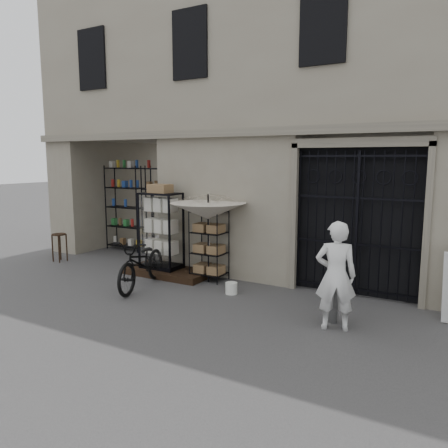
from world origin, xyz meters
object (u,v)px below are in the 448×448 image
Objects in this scene: white_bucket at (231,288)px; bicycle at (143,287)px; market_umbrella at (208,206)px; shopkeeper at (334,328)px; wooden_stool at (60,247)px; wire_rack at (209,245)px; display_cabinet at (161,235)px; steel_bollard at (334,299)px.

white_bucket is 1.92m from bicycle.
market_umbrella reaches higher than bicycle.
shopkeeper is (3.15, -1.26, -1.68)m from market_umbrella.
wire_rack is at bearing 5.73° from wooden_stool.
wire_rack is 0.94× the size of shopkeeper.
white_bucket is (0.92, -0.64, -0.69)m from wire_rack.
steel_bollard is at bearing 2.66° from display_cabinet.
display_cabinet is 4.52m from steel_bollard.
white_bucket is 2.44m from shopkeeper.
wooden_stool is at bearing -26.81° from shopkeeper.
bicycle is 3.56m from wooden_stool.
white_bucket is 0.14× the size of shopkeeper.
wooden_stool is (-3.46, 0.74, 0.39)m from bicycle.
steel_bollard is at bearing -26.33° from wire_rack.
steel_bollard is (3.06, -1.00, -1.28)m from market_umbrella.
wooden_stool is at bearing 177.82° from white_bucket.
steel_bollard is 0.48m from shopkeeper.
wire_rack reaches higher than steel_bollard.
wire_rack is 0.89m from market_umbrella.
steel_bollard is at bearing -5.46° from wooden_stool.
display_cabinet is 7.97× the size of white_bucket.
display_cabinet is 0.82× the size of market_umbrella.
shopkeeper is at bearing -17.79° from bicycle.
market_umbrella is 3.47m from steel_bollard.
shopkeeper is at bearing -29.82° from wire_rack.
shopkeeper is at bearing -71.31° from steel_bollard.
steel_bollard is at bearing -18.13° from market_umbrella.
bicycle reaches higher than steel_bollard.
bicycle is at bearing -134.17° from market_umbrella.
market_umbrella is (1.31, -0.02, 0.73)m from display_cabinet.
display_cabinet reaches higher than wire_rack.
white_bucket is at bearing 1.84° from bicycle.
steel_bollard is at bearing -13.13° from white_bucket.
shopkeeper is (0.09, -0.26, -0.40)m from steel_bollard.
display_cabinet is 3.21m from wooden_stool.
bicycle is (-1.00, -1.03, -1.68)m from market_umbrella.
white_bucket is at bearing -40.90° from wire_rack.
display_cabinet is 1.50m from market_umbrella.
steel_bollard is (3.14, -1.16, -0.41)m from wire_rack.
shopkeeper is at bearing -7.34° from wooden_stool.
wire_rack is at bearing 159.75° from steel_bollard.
steel_bollard is (2.22, -0.52, 0.28)m from white_bucket.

